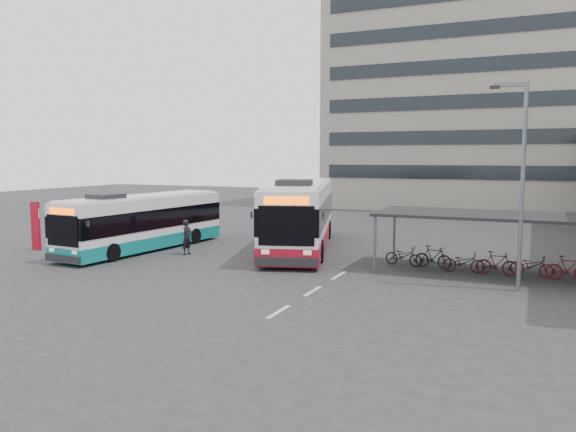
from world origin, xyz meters
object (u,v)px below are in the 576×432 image
at_px(bus_main, 301,215).
at_px(lamp_post, 520,174).
at_px(bus_teal, 144,223).
at_px(pedestrian, 187,237).

height_order(bus_main, lamp_post, lamp_post).
bearing_deg(bus_main, bus_teal, -169.52).
distance_m(pedestrian, lamp_post, 15.90).
height_order(pedestrian, lamp_post, lamp_post).
bearing_deg(lamp_post, bus_teal, 160.97).
bearing_deg(bus_teal, lamp_post, -2.08).
height_order(bus_teal, lamp_post, lamp_post).
relative_size(bus_main, lamp_post, 1.74).
distance_m(bus_teal, lamp_post, 18.69).
bearing_deg(pedestrian, bus_teal, 85.42).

